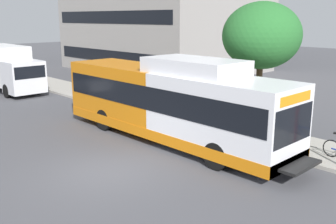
% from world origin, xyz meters
% --- Properties ---
extents(ground_plane, '(120.00, 120.00, 0.00)m').
position_xyz_m(ground_plane, '(0.00, 8.00, 0.00)').
color(ground_plane, '#4C4C51').
extents(sidewalk_curb, '(3.00, 56.00, 0.14)m').
position_xyz_m(sidewalk_curb, '(7.00, 6.00, 0.07)').
color(sidewalk_curb, '#A8A399').
rests_on(sidewalk_curb, ground).
extents(transit_bus, '(2.58, 12.25, 3.65)m').
position_xyz_m(transit_bus, '(3.99, 1.01, 1.70)').
color(transit_bus, white).
rests_on(transit_bus, ground).
extents(street_tree_near_stop, '(3.46, 3.46, 5.77)m').
position_xyz_m(street_tree_near_stop, '(7.75, -0.91, 4.42)').
color(street_tree_near_stop, '#4C3823').
rests_on(street_tree_near_stop, sidewalk_curb).
extents(box_truck_background, '(2.32, 7.01, 3.25)m').
position_xyz_m(box_truck_background, '(3.56, 17.23, 1.74)').
color(box_truck_background, silver).
rests_on(box_truck_background, ground).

